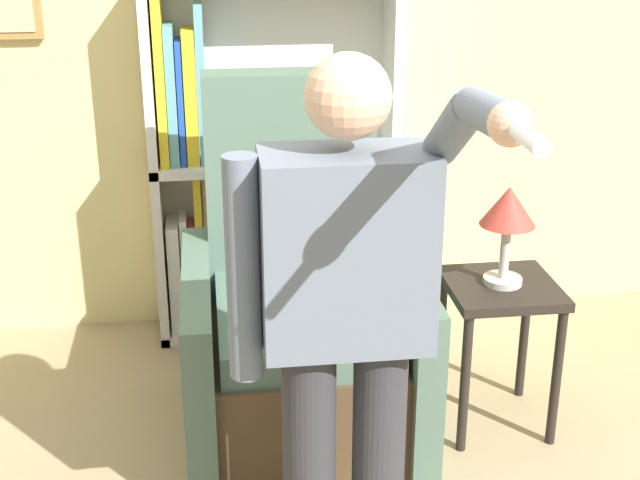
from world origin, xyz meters
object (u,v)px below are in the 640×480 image
(bookcase, at_px, (247,167))
(armchair, at_px, (299,331))
(person_standing, at_px, (346,312))
(table_lamp, at_px, (508,214))
(side_table, at_px, (500,312))

(bookcase, distance_m, armchair, 0.92)
(bookcase, bearing_deg, person_standing, -84.38)
(armchair, xyz_separation_m, table_lamp, (0.74, -0.10, 0.47))
(armchair, relative_size, side_table, 2.23)
(person_standing, bearing_deg, armchair, 91.79)
(armchair, bearing_deg, person_standing, -88.21)
(armchair, xyz_separation_m, person_standing, (0.03, -0.90, 0.52))
(person_standing, height_order, table_lamp, person_standing)
(armchair, distance_m, person_standing, 1.04)
(side_table, relative_size, table_lamp, 1.57)
(bookcase, distance_m, person_standing, 1.74)
(side_table, xyz_separation_m, table_lamp, (0.00, 0.00, 0.39))
(side_table, bearing_deg, armchair, 172.21)
(bookcase, xyz_separation_m, person_standing, (0.17, -1.73, 0.12))
(side_table, distance_m, table_lamp, 0.39)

